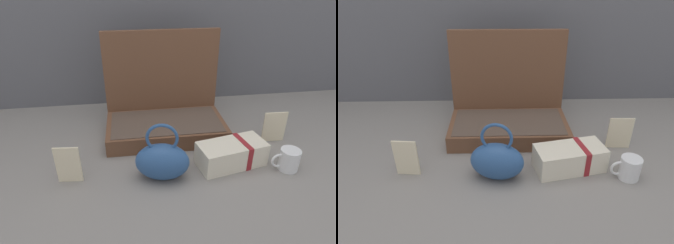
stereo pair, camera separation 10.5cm
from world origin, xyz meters
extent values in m
plane|color=slate|center=(0.00, 0.00, 0.00)|extent=(6.00, 6.00, 0.00)
cube|color=brown|center=(0.03, 0.16, 0.04)|extent=(0.51, 0.27, 0.07)
cube|color=#4C3D33|center=(0.03, 0.16, 0.07)|extent=(0.47, 0.24, 0.00)
cube|color=brown|center=(0.03, 0.31, 0.22)|extent=(0.51, 0.02, 0.43)
ellipsoid|color=#284C7F|center=(-0.02, -0.12, 0.07)|extent=(0.21, 0.14, 0.14)
torus|color=#284C7F|center=(-0.02, -0.12, 0.16)|extent=(0.11, 0.03, 0.11)
cube|color=beige|center=(0.25, -0.08, 0.05)|extent=(0.27, 0.16, 0.09)
cube|color=maroon|center=(0.29, -0.07, 0.05)|extent=(0.04, 0.12, 0.10)
cylinder|color=silver|center=(0.45, -0.13, 0.04)|extent=(0.07, 0.07, 0.08)
torus|color=silver|center=(0.41, -0.13, 0.04)|extent=(0.06, 0.01, 0.06)
cube|color=beige|center=(-0.34, -0.09, 0.07)|extent=(0.09, 0.01, 0.14)
cube|color=beige|center=(0.48, 0.06, 0.07)|extent=(0.10, 0.01, 0.14)
camera|label=1|loc=(-0.11, -0.93, 0.68)|focal=31.06mm
camera|label=2|loc=(-0.01, -0.94, 0.68)|focal=31.06mm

